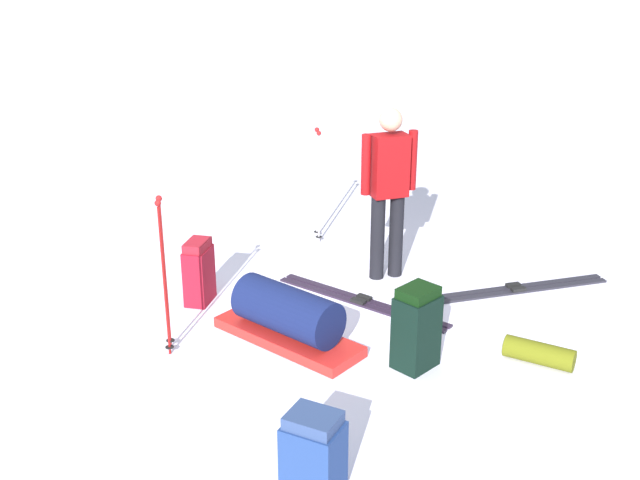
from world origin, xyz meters
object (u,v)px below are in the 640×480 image
at_px(backpack_large_dark, 416,328).
at_px(sleeping_mat_rolled, 539,353).
at_px(backpack_bright, 313,454).
at_px(ski_pair_near, 361,301).
at_px(backpack_small_spare, 199,272).
at_px(skier_standing, 389,185).
at_px(ski_poles_planted_far, 318,179).
at_px(ski_poles_planted_near, 164,269).
at_px(ski_pair_far, 516,289).
at_px(gear_sled, 288,317).

height_order(backpack_large_dark, sleeping_mat_rolled, backpack_large_dark).
relative_size(backpack_bright, sleeping_mat_rolled, 1.00).
xyz_separation_m(ski_pair_near, backpack_small_spare, (0.22, -1.48, 0.28)).
bearing_deg(skier_standing, ski_poles_planted_far, -136.47).
distance_m(backpack_small_spare, ski_poles_planted_near, 1.02).
bearing_deg(sleeping_mat_rolled, ski_pair_far, -176.56).
height_order(skier_standing, backpack_bright, skier_standing).
bearing_deg(backpack_small_spare, backpack_large_dark, 67.70).
height_order(ski_pair_far, backpack_bright, backpack_bright).
bearing_deg(sleeping_mat_rolled, backpack_bright, -40.36).
xyz_separation_m(skier_standing, ski_pair_far, (0.13, 1.27, -0.94)).
bearing_deg(sleeping_mat_rolled, ski_poles_planted_far, -137.36).
xyz_separation_m(backpack_small_spare, sleeping_mat_rolled, (0.63, 3.00, -0.21)).
distance_m(ski_pair_near, ski_pair_far, 1.52).
height_order(backpack_bright, ski_poles_planted_near, ski_poles_planted_near).
distance_m(skier_standing, backpack_large_dark, 1.84).
bearing_deg(ski_poles_planted_near, backpack_small_spare, -177.99).
distance_m(skier_standing, backpack_bright, 3.35).
height_order(ski_pair_far, ski_poles_planted_far, ski_poles_planted_far).
xyz_separation_m(ski_pair_near, gear_sled, (0.83, -0.53, 0.21)).
xyz_separation_m(ski_pair_near, backpack_large_dark, (1.05, 0.55, 0.32)).
xyz_separation_m(backpack_bright, ski_poles_planted_far, (-4.15, -0.67, 0.43)).
bearing_deg(backpack_large_dark, ski_poles_planted_near, -87.65).
bearing_deg(skier_standing, ski_pair_near, -15.11).
relative_size(skier_standing, ski_pair_far, 0.95).
distance_m(ski_pair_far, gear_sled, 2.38).
distance_m(backpack_large_dark, backpack_small_spare, 2.20).
bearing_deg(backpack_large_dark, backpack_bright, -18.90).
distance_m(backpack_large_dark, ski_poles_planted_near, 2.04).
height_order(skier_standing, ski_pair_far, skier_standing).
height_order(skier_standing, sleeping_mat_rolled, skier_standing).
distance_m(ski_pair_near, ski_poles_planted_near, 1.98).
bearing_deg(ski_pair_near, backpack_bright, 0.13).
distance_m(backpack_bright, ski_poles_planted_far, 4.23).
bearing_deg(skier_standing, backpack_small_spare, -62.62).
bearing_deg(backpack_bright, ski_poles_planted_near, -135.80).
bearing_deg(ski_poles_planted_far, backpack_small_spare, -25.29).
distance_m(ski_poles_planted_near, gear_sled, 1.10).
height_order(backpack_large_dark, ski_poles_planted_near, ski_poles_planted_near).
bearing_deg(backpack_large_dark, sleeping_mat_rolled, 101.62).
height_order(skier_standing, backpack_small_spare, skier_standing).
relative_size(ski_pair_near, gear_sled, 1.23).
bearing_deg(backpack_bright, ski_poles_planted_far, -170.84).
relative_size(ski_poles_planted_far, gear_sled, 0.92).
distance_m(ski_pair_far, ski_poles_planted_near, 3.40).
height_order(ski_poles_planted_near, gear_sled, ski_poles_planted_near).
height_order(backpack_small_spare, gear_sled, backpack_small_spare).
height_order(gear_sled, sleeping_mat_rolled, gear_sled).
distance_m(backpack_bright, sleeping_mat_rolled, 2.34).
distance_m(backpack_bright, backpack_small_spare, 2.84).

